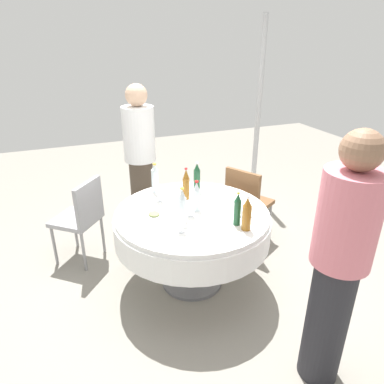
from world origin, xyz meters
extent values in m
plane|color=gray|center=(0.00, 0.00, 0.00)|extent=(10.00, 10.00, 0.00)
cylinder|color=white|center=(0.00, 0.00, 0.72)|extent=(1.32, 1.32, 0.04)
cylinder|color=white|center=(0.00, 0.00, 0.59)|extent=(1.35, 1.35, 0.22)
cylinder|color=slate|center=(0.00, 0.00, 0.24)|extent=(0.14, 0.14, 0.48)
cylinder|color=slate|center=(0.00, 0.00, 0.01)|extent=(0.56, 0.56, 0.03)
cylinder|color=silver|center=(-0.01, 0.05, 0.83)|extent=(0.06, 0.06, 0.18)
cone|color=silver|center=(-0.01, 0.05, 0.96)|extent=(0.06, 0.06, 0.08)
cylinder|color=red|center=(-0.01, 0.05, 1.01)|extent=(0.03, 0.03, 0.01)
cylinder|color=#194728|center=(0.34, 0.25, 0.84)|extent=(0.06, 0.06, 0.21)
cone|color=#194728|center=(0.34, 0.25, 0.98)|extent=(0.05, 0.05, 0.06)
cylinder|color=gold|center=(0.34, 0.25, 1.01)|extent=(0.02, 0.02, 0.01)
cylinder|color=silver|center=(0.14, -0.14, 0.84)|extent=(0.07, 0.07, 0.21)
cone|color=silver|center=(0.14, -0.14, 0.99)|extent=(0.06, 0.06, 0.08)
cylinder|color=gold|center=(0.14, -0.14, 1.03)|extent=(0.03, 0.03, 0.01)
cylinder|color=#194728|center=(-0.40, 0.21, 0.84)|extent=(0.06, 0.06, 0.21)
cone|color=#194728|center=(-0.40, 0.21, 0.98)|extent=(0.06, 0.06, 0.07)
cylinder|color=silver|center=(-0.40, 0.21, 1.02)|extent=(0.03, 0.03, 0.01)
cylinder|color=#8C5619|center=(-0.21, 0.02, 0.85)|extent=(0.06, 0.06, 0.23)
cone|color=#8C5619|center=(-0.21, 0.02, 1.01)|extent=(0.05, 0.05, 0.08)
cylinder|color=red|center=(-0.21, 0.02, 1.05)|extent=(0.03, 0.03, 0.01)
cylinder|color=#8C5619|center=(0.43, 0.28, 0.84)|extent=(0.07, 0.07, 0.20)
cone|color=#8C5619|center=(0.43, 0.28, 0.98)|extent=(0.06, 0.06, 0.07)
cylinder|color=silver|center=(0.43, 0.28, 1.02)|extent=(0.03, 0.03, 0.01)
cylinder|color=silver|center=(-0.51, -0.17, 0.85)|extent=(0.07, 0.07, 0.22)
cone|color=silver|center=(-0.51, -0.17, 0.99)|extent=(0.06, 0.06, 0.05)
cylinder|color=gold|center=(-0.51, -0.17, 1.02)|extent=(0.03, 0.03, 0.01)
cylinder|color=white|center=(0.07, -0.04, 0.74)|extent=(0.06, 0.06, 0.00)
cylinder|color=white|center=(0.07, -0.04, 0.78)|extent=(0.01, 0.01, 0.06)
cylinder|color=white|center=(0.07, -0.04, 0.84)|extent=(0.07, 0.07, 0.07)
cylinder|color=white|center=(-0.30, -0.20, 0.74)|extent=(0.06, 0.06, 0.00)
cylinder|color=white|center=(-0.30, -0.20, 0.78)|extent=(0.01, 0.01, 0.07)
cylinder|color=white|center=(-0.30, -0.20, 0.85)|extent=(0.07, 0.07, 0.08)
cylinder|color=maroon|center=(-0.30, -0.20, 0.83)|extent=(0.06, 0.06, 0.03)
cylinder|color=white|center=(0.29, -0.20, 0.74)|extent=(0.06, 0.06, 0.00)
cylinder|color=white|center=(0.29, -0.20, 0.78)|extent=(0.01, 0.01, 0.06)
cylinder|color=white|center=(0.29, -0.20, 0.84)|extent=(0.06, 0.06, 0.07)
cylinder|color=gold|center=(0.29, -0.20, 0.82)|extent=(0.05, 0.05, 0.03)
cylinder|color=white|center=(-0.12, 0.40, 0.75)|extent=(0.21, 0.21, 0.02)
cylinder|color=white|center=(0.17, 0.41, 0.75)|extent=(0.23, 0.23, 0.02)
cylinder|color=white|center=(-0.03, -0.33, 0.75)|extent=(0.23, 0.23, 0.02)
ellipsoid|color=#8C9E59|center=(-0.03, -0.33, 0.77)|extent=(0.10, 0.09, 0.02)
cube|color=silver|center=(0.18, 0.16, 0.74)|extent=(0.05, 0.18, 0.00)
cube|color=silver|center=(-0.12, 0.15, 0.74)|extent=(0.07, 0.18, 0.00)
cube|color=silver|center=(-0.41, 0.04, 0.74)|extent=(0.18, 0.05, 0.00)
cylinder|color=#26262B|center=(1.21, 0.44, 0.45)|extent=(0.26, 0.26, 0.91)
cylinder|color=#D8727F|center=(1.21, 0.44, 1.19)|extent=(0.34, 0.34, 0.57)
sphere|color=#8C664C|center=(1.21, 0.44, 1.59)|extent=(0.22, 0.22, 0.22)
cylinder|color=#4C3F33|center=(-1.12, -0.17, 0.43)|extent=(0.26, 0.26, 0.86)
cylinder|color=white|center=(-1.12, -0.17, 1.16)|extent=(0.34, 0.34, 0.58)
sphere|color=#D8AD8C|center=(-1.12, -0.17, 1.56)|extent=(0.23, 0.23, 0.23)
cube|color=#99999E|center=(-0.78, -0.93, 0.45)|extent=(0.56, 0.56, 0.04)
cube|color=#99999E|center=(-0.67, -0.79, 0.66)|extent=(0.33, 0.29, 0.42)
cylinder|color=gray|center=(-1.02, -0.95, 0.21)|extent=(0.03, 0.03, 0.43)
cylinder|color=gray|center=(-0.76, -1.17, 0.21)|extent=(0.03, 0.03, 0.43)
cylinder|color=gray|center=(-0.80, -0.69, 0.21)|extent=(0.03, 0.03, 0.43)
cylinder|color=gray|center=(-0.54, -0.91, 0.21)|extent=(0.03, 0.03, 0.43)
cube|color=brown|center=(-0.48, 0.87, 0.45)|extent=(0.54, 0.54, 0.04)
cube|color=brown|center=(-0.39, 0.71, 0.66)|extent=(0.37, 0.23, 0.42)
cylinder|color=gray|center=(-0.41, 1.10, 0.21)|extent=(0.03, 0.03, 0.43)
cylinder|color=gray|center=(-0.71, 0.93, 0.21)|extent=(0.03, 0.03, 0.43)
cylinder|color=gray|center=(-0.25, 0.80, 0.21)|extent=(0.03, 0.03, 0.43)
cylinder|color=gray|center=(-0.55, 0.64, 0.21)|extent=(0.03, 0.03, 0.43)
cylinder|color=#B2B5B7|center=(-1.57, 1.57, 1.19)|extent=(0.07, 0.07, 2.37)
camera|label=1|loc=(2.47, -0.97, 2.12)|focal=32.73mm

